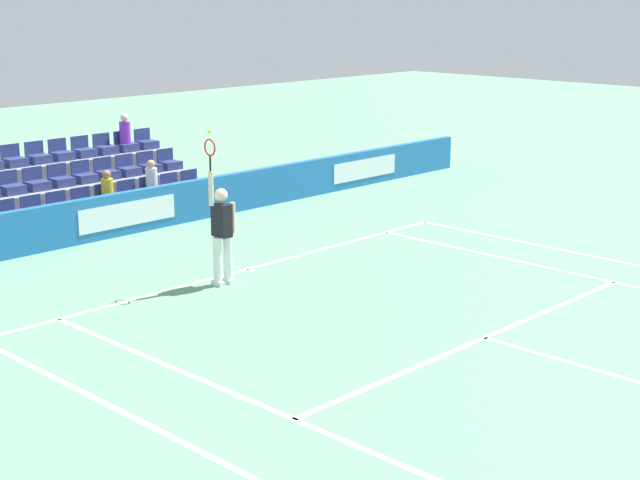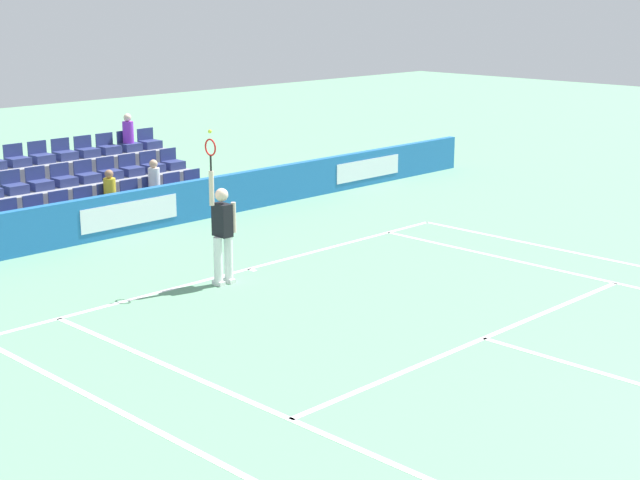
# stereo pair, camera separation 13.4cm
# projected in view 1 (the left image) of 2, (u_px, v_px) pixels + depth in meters

# --- Properties ---
(line_baseline) EXTENTS (10.97, 0.10, 0.01)m
(line_baseline) POSITION_uv_depth(u_px,v_px,m) (248.00, 269.00, 18.67)
(line_baseline) COLOR white
(line_baseline) RESTS_ON ground
(line_service) EXTENTS (8.23, 0.10, 0.01)m
(line_service) POSITION_uv_depth(u_px,v_px,m) (485.00, 338.00, 14.96)
(line_service) COLOR white
(line_service) RESTS_ON ground
(line_singles_sideline_left) EXTENTS (0.10, 11.89, 0.01)m
(line_singles_sideline_left) POSITION_uv_depth(u_px,v_px,m) (320.00, 431.00, 11.80)
(line_singles_sideline_left) COLOR white
(line_singles_sideline_left) RESTS_ON ground
(line_singles_sideline_right) EXTENTS (0.10, 11.89, 0.01)m
(line_singles_sideline_right) POSITION_uv_depth(u_px,v_px,m) (637.00, 287.00, 17.51)
(line_singles_sideline_right) COLOR white
(line_singles_sideline_right) RESTS_ON ground
(line_doubles_sideline_left) EXTENTS (0.10, 11.89, 0.01)m
(line_doubles_sideline_left) POSITION_uv_depth(u_px,v_px,m) (235.00, 469.00, 10.84)
(line_doubles_sideline_left) COLOR white
(line_doubles_sideline_left) RESTS_ON ground
(line_centre_mark) EXTENTS (0.10, 0.20, 0.01)m
(line_centre_mark) POSITION_uv_depth(u_px,v_px,m) (251.00, 270.00, 18.60)
(line_centre_mark) COLOR white
(line_centre_mark) RESTS_ON ground
(sponsor_barrier) EXTENTS (23.40, 0.22, 0.94)m
(sponsor_barrier) POSITION_uv_depth(u_px,v_px,m) (125.00, 213.00, 21.26)
(sponsor_barrier) COLOR #1E66AD
(sponsor_barrier) RESTS_ON ground
(tennis_player) EXTENTS (0.53, 0.37, 2.85)m
(tennis_player) POSITION_uv_depth(u_px,v_px,m) (222.00, 231.00, 17.47)
(tennis_player) COLOR white
(tennis_player) RESTS_ON ground
(stadium_stand) EXTENTS (6.20, 2.85, 2.21)m
(stadium_stand) POSITION_uv_depth(u_px,v_px,m) (68.00, 195.00, 22.80)
(stadium_stand) COLOR gray
(stadium_stand) RESTS_ON ground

